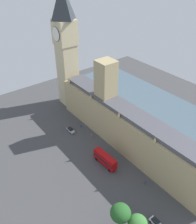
{
  "coord_description": "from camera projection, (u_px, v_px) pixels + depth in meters",
  "views": [
    {
      "loc": [
        52.49,
        51.37,
        66.61
      ],
      "look_at": [
        1.0,
        -15.07,
        9.53
      ],
      "focal_mm": 37.69,
      "sensor_mm": 36.0,
      "label": 1
    }
  ],
  "objects": [
    {
      "name": "ground_plane",
      "position": [
        122.0,
        146.0,
        97.61
      ],
      "size": [
        146.85,
        146.85,
        0.0
      ],
      "primitive_type": "plane",
      "color": "#424244"
    },
    {
      "name": "river_thames",
      "position": [
        171.0,
        118.0,
        113.83
      ],
      "size": [
        38.86,
        132.17,
        0.25
      ],
      "primitive_type": "cube",
      "color": "#475B6B",
      "rests_on": "ground"
    },
    {
      "name": "parliament_building",
      "position": [
        125.0,
        125.0,
        94.29
      ],
      "size": [
        11.19,
        76.85,
        32.62
      ],
      "color": "tan",
      "rests_on": "ground"
    },
    {
      "name": "clock_tower",
      "position": [
        66.0,
        47.0,
        109.61
      ],
      "size": [
        9.16,
        9.16,
        58.57
      ],
      "color": "#CCBA8E",
      "rests_on": "ground"
    },
    {
      "name": "car_silver_far_end",
      "position": [
        71.0,
        130.0,
        105.18
      ],
      "size": [
        1.9,
        4.62,
        1.74
      ],
      "rotation": [
        0.0,
        0.0,
        -0.01
      ],
      "color": "#B7B7BC",
      "rests_on": "ground"
    },
    {
      "name": "double_decker_bus_corner",
      "position": [
        105.0,
        159.0,
        87.88
      ],
      "size": [
        3.01,
        10.6,
        4.75
      ],
      "rotation": [
        0.0,
        0.0,
        0.04
      ],
      "color": "#B20C0F",
      "rests_on": "ground"
    },
    {
      "name": "car_white_trailing",
      "position": [
        156.0,
        222.0,
        69.15
      ],
      "size": [
        2.03,
        4.13,
        1.74
      ],
      "rotation": [
        0.0,
        0.0,
        -0.03
      ],
      "color": "silver",
      "rests_on": "ground"
    },
    {
      "name": "pedestrian_opposite_hall",
      "position": [
        81.0,
        126.0,
        108.03
      ],
      "size": [
        0.61,
        0.52,
        1.55
      ],
      "rotation": [
        0.0,
        0.0,
        4.5
      ],
      "color": "navy",
      "rests_on": "ground"
    },
    {
      "name": "pedestrian_by_river_gate",
      "position": [
        145.0,
        182.0,
        81.3
      ],
      "size": [
        0.65,
        0.71,
        1.7
      ],
      "rotation": [
        0.0,
        0.0,
        5.72
      ],
      "color": "navy",
      "rests_on": "ground"
    },
    {
      "name": "pedestrian_kerbside",
      "position": [
        91.0,
        136.0,
        102.04
      ],
      "size": [
        0.51,
        0.61,
        1.68
      ],
      "rotation": [
        0.0,
        0.0,
        6.2
      ],
      "color": "gray",
      "rests_on": "ground"
    },
    {
      "name": "plane_tree_under_trees",
      "position": [
        138.0,
        224.0,
        63.73
      ],
      "size": [
        5.4,
        5.4,
        8.05
      ],
      "color": "brown",
      "rests_on": "ground"
    },
    {
      "name": "plane_tree_leading",
      "position": [
        121.0,
        213.0,
        64.7
      ],
      "size": [
        5.84,
        5.84,
        9.73
      ],
      "color": "brown",
      "rests_on": "ground"
    }
  ]
}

